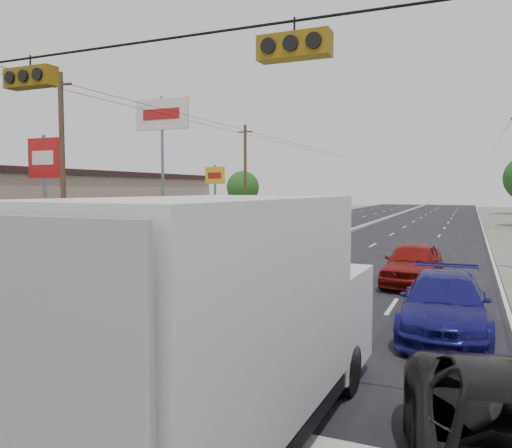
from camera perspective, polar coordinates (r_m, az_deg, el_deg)
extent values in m
cube|color=black|center=(37.98, 9.74, -1.27)|extent=(20.00, 160.00, 0.02)
cube|color=gray|center=(37.97, 9.74, -1.12)|extent=(0.50, 160.00, 0.20)
cube|color=tan|center=(47.16, -24.36, 2.25)|extent=(12.00, 42.00, 4.60)
cube|color=black|center=(41.10, -15.77, -0.96)|extent=(10.00, 42.00, 0.02)
cylinder|color=#422D1E|center=(30.52, -21.25, 6.64)|extent=(0.30, 0.30, 10.00)
cube|color=#422D1E|center=(31.04, -21.45, 14.59)|extent=(1.60, 0.12, 0.12)
cylinder|color=#422D1E|center=(51.44, -1.24, 5.73)|extent=(0.30, 0.30, 10.00)
cube|color=#422D1E|center=(51.74, -1.25, 10.49)|extent=(1.60, 0.12, 0.12)
cube|color=#72590C|center=(10.18, -24.35, 14.98)|extent=(1.05, 0.30, 0.35)
cube|color=#72590C|center=(7.44, 4.40, 19.58)|extent=(1.05, 0.30, 0.35)
cylinder|color=slate|center=(35.79, -22.96, 3.77)|extent=(0.24, 0.24, 7.00)
cube|color=#B21414|center=(35.85, -23.05, 6.96)|extent=(2.60, 0.25, 2.60)
cylinder|color=slate|center=(41.93, -10.64, 6.74)|extent=(0.24, 0.24, 11.00)
cube|color=silver|center=(42.32, -10.71, 12.22)|extent=(5.00, 0.25, 2.50)
cylinder|color=slate|center=(52.96, -4.69, 3.50)|extent=(0.24, 0.24, 6.00)
cube|color=gold|center=(52.98, -4.70, 5.56)|extent=(2.20, 0.25, 1.80)
cylinder|color=#382619|center=(73.59, -1.50, 2.16)|extent=(0.28, 0.28, 2.16)
sphere|color=#1C4712|center=(73.55, -1.51, 4.21)|extent=(4.80, 4.80, 4.80)
cube|color=black|center=(7.29, -2.39, -20.53)|extent=(2.37, 6.67, 0.24)
cube|color=silver|center=(6.14, -5.72, -9.40)|extent=(2.50, 4.79, 2.64)
cube|color=silver|center=(9.12, 4.69, -10.42)|extent=(2.32, 1.86, 1.70)
cylinder|color=black|center=(9.51, -1.65, -14.55)|extent=(0.31, 0.86, 0.85)
cylinder|color=black|center=(8.85, 10.38, -16.06)|extent=(0.31, 0.86, 0.85)
imported|color=#96090E|center=(12.53, -5.18, -9.03)|extent=(1.35, 3.81, 1.25)
imported|color=black|center=(18.07, 4.18, -4.88)|extent=(1.96, 4.03, 1.33)
imported|color=silver|center=(15.64, 7.09, -6.35)|extent=(1.56, 3.99, 1.29)
imported|color=navy|center=(12.80, 20.72, -8.65)|extent=(2.12, 4.91, 1.41)
imported|color=maroon|center=(18.88, 17.53, -4.35)|extent=(2.02, 4.58, 1.53)
imported|color=black|center=(24.51, -14.25, -2.29)|extent=(2.62, 5.74, 1.63)
imported|color=#B0B3B9|center=(31.94, 0.81, -1.00)|extent=(2.43, 4.87, 1.33)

